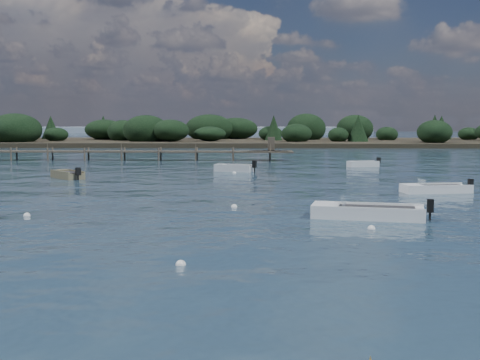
{
  "coord_description": "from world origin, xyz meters",
  "views": [
    {
      "loc": [
        1.9,
        -21.39,
        4.42
      ],
      "look_at": [
        1.13,
        14.0,
        1.0
      ],
      "focal_mm": 45.0,
      "sensor_mm": 36.0,
      "label": 1
    }
  ],
  "objects_px": {
    "dinghy_mid_white_a": "(367,214)",
    "dinghy_mid_white_b": "(436,190)",
    "tender_far_grey": "(68,176)",
    "tender_far_white": "(234,170)",
    "tender_far_grey_b": "(363,165)",
    "jetty": "(50,152)"
  },
  "relations": [
    {
      "from": "tender_far_grey",
      "to": "tender_far_white",
      "type": "bearing_deg",
      "value": 27.87
    },
    {
      "from": "dinghy_mid_white_b",
      "to": "tender_far_white",
      "type": "bearing_deg",
      "value": 129.67
    },
    {
      "from": "tender_far_grey",
      "to": "jetty",
      "type": "relative_size",
      "value": 0.05
    },
    {
      "from": "dinghy_mid_white_b",
      "to": "dinghy_mid_white_a",
      "type": "bearing_deg",
      "value": -121.43
    },
    {
      "from": "tender_far_grey",
      "to": "dinghy_mid_white_b",
      "type": "bearing_deg",
      "value": -19.15
    },
    {
      "from": "dinghy_mid_white_b",
      "to": "tender_far_white",
      "type": "xyz_separation_m",
      "value": [
        -13.17,
        15.88,
        0.04
      ]
    },
    {
      "from": "dinghy_mid_white_a",
      "to": "jetty",
      "type": "height_order",
      "value": "jetty"
    },
    {
      "from": "dinghy_mid_white_a",
      "to": "tender_far_grey_b",
      "type": "distance_m",
      "value": 32.57
    },
    {
      "from": "dinghy_mid_white_b",
      "to": "tender_far_grey",
      "type": "height_order",
      "value": "tender_far_grey"
    },
    {
      "from": "tender_far_grey_b",
      "to": "dinghy_mid_white_b",
      "type": "height_order",
      "value": "tender_far_grey_b"
    },
    {
      "from": "jetty",
      "to": "tender_far_grey",
      "type": "bearing_deg",
      "value": -68.2
    },
    {
      "from": "tender_far_grey",
      "to": "dinghy_mid_white_a",
      "type": "bearing_deg",
      "value": -44.0
    },
    {
      "from": "dinghy_mid_white_a",
      "to": "tender_far_white",
      "type": "xyz_separation_m",
      "value": [
        -6.97,
        26.03,
        0.02
      ]
    },
    {
      "from": "tender_far_white",
      "to": "jetty",
      "type": "height_order",
      "value": "jetty"
    },
    {
      "from": "dinghy_mid_white_a",
      "to": "dinghy_mid_white_b",
      "type": "xyz_separation_m",
      "value": [
        6.2,
        10.14,
        -0.02
      ]
    },
    {
      "from": "dinghy_mid_white_a",
      "to": "dinghy_mid_white_b",
      "type": "relative_size",
      "value": 1.2
    },
    {
      "from": "dinghy_mid_white_a",
      "to": "dinghy_mid_white_b",
      "type": "distance_m",
      "value": 11.88
    },
    {
      "from": "dinghy_mid_white_a",
      "to": "tender_far_grey",
      "type": "bearing_deg",
      "value": 136.0
    },
    {
      "from": "dinghy_mid_white_b",
      "to": "tender_far_grey",
      "type": "xyz_separation_m",
      "value": [
        -26.08,
        9.06,
        0.03
      ]
    },
    {
      "from": "dinghy_mid_white_a",
      "to": "tender_far_grey",
      "type": "relative_size",
      "value": 1.58
    },
    {
      "from": "dinghy_mid_white_a",
      "to": "dinghy_mid_white_b",
      "type": "height_order",
      "value": "dinghy_mid_white_a"
    },
    {
      "from": "tender_far_white",
      "to": "jetty",
      "type": "distance_m",
      "value": 27.04
    }
  ]
}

